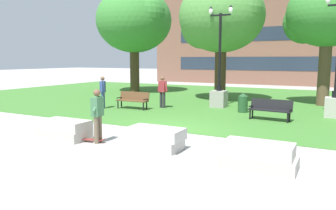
{
  "coord_description": "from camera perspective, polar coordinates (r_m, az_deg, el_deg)",
  "views": [
    {
      "loc": [
        5.68,
        -10.45,
        2.63
      ],
      "look_at": [
        0.9,
        -1.4,
        1.2
      ],
      "focal_mm": 35.0,
      "sensor_mm": 36.0,
      "label": 1
    }
  ],
  "objects": [
    {
      "name": "ground_plane",
      "position": [
        12.18,
        -0.67,
        -4.51
      ],
      "size": [
        140.0,
        140.0,
        0.0
      ],
      "primitive_type": "plane",
      "color": "#A3A09B"
    },
    {
      "name": "grass_lawn",
      "position": [
        21.39,
        12.23,
        0.74
      ],
      "size": [
        40.0,
        20.0,
        0.02
      ],
      "primitive_type": "cube",
      "color": "#3D752D",
      "rests_on": "ground"
    },
    {
      "name": "concrete_block_center",
      "position": [
        11.45,
        -17.61,
        -4.13
      ],
      "size": [
        1.83,
        0.9,
        0.64
      ],
      "color": "#B2ADA3",
      "rests_on": "ground"
    },
    {
      "name": "concrete_block_left",
      "position": [
        9.74,
        -2.56,
        -5.85
      ],
      "size": [
        1.88,
        0.9,
        0.64
      ],
      "color": "#BCB7B2",
      "rests_on": "ground"
    },
    {
      "name": "concrete_block_right",
      "position": [
        8.33,
        15.41,
        -8.55
      ],
      "size": [
        1.8,
        0.9,
        0.64
      ],
      "color": "#B2ADA3",
      "rests_on": "ground"
    },
    {
      "name": "person_skateboarder",
      "position": [
        10.52,
        -12.18,
        -1.31
      ],
      "size": [
        0.3,
        0.6,
        1.71
      ],
      "color": "brown",
      "rests_on": "ground"
    },
    {
      "name": "skateboard",
      "position": [
        10.83,
        -13.45,
        -5.86
      ],
      "size": [
        1.04,
        0.41,
        0.14
      ],
      "color": "maroon",
      "rests_on": "ground"
    },
    {
      "name": "park_bench_near_left",
      "position": [
        17.47,
        -6.1,
        1.03
      ],
      "size": [
        1.8,
        0.55,
        0.9
      ],
      "color": "brown",
      "rests_on": "grass_lawn"
    },
    {
      "name": "park_bench_near_right",
      "position": [
        14.78,
        17.4,
        -0.55
      ],
      "size": [
        1.84,
        0.7,
        0.9
      ],
      "color": "black",
      "rests_on": "grass_lawn"
    },
    {
      "name": "lamp_post_left",
      "position": [
        16.56,
        27.12,
        1.83
      ],
      "size": [
        1.32,
        0.8,
        5.47
      ],
      "color": "#ADA89E",
      "rests_on": "grass_lawn"
    },
    {
      "name": "lamp_post_right",
      "position": [
        18.18,
        8.88,
        3.07
      ],
      "size": [
        1.32,
        0.8,
        5.44
      ],
      "color": "gray",
      "rests_on": "grass_lawn"
    },
    {
      "name": "tree_far_right",
      "position": [
        21.18,
        9.14,
        14.82
      ],
      "size": [
        5.52,
        5.26,
        7.5
      ],
      "color": "#42301E",
      "rests_on": "grass_lawn"
    },
    {
      "name": "tree_far_left",
      "position": [
        20.65,
        25.94,
        14.03
      ],
      "size": [
        4.64,
        4.42,
        7.05
      ],
      "color": "brown",
      "rests_on": "grass_lawn"
    },
    {
      "name": "tree_near_right",
      "position": [
        26.61,
        -6.05,
        14.25
      ],
      "size": [
        6.18,
        5.89,
        8.14
      ],
      "color": "#42301E",
      "rests_on": "grass_lawn"
    },
    {
      "name": "trash_bin",
      "position": [
        16.62,
        12.91,
        0.4
      ],
      "size": [
        0.49,
        0.49,
        0.96
      ],
      "color": "#234C28",
      "rests_on": "grass_lawn"
    },
    {
      "name": "person_bystander_near_lawn",
      "position": [
        17.67,
        -0.96,
        2.61
      ],
      "size": [
        0.72,
        0.29,
        1.71
      ],
      "color": "#28282D",
      "rests_on": "grass_lawn"
    },
    {
      "name": "person_bystander_far_lawn",
      "position": [
        17.82,
        -11.28,
        2.5
      ],
      "size": [
        0.39,
        0.59,
        1.71
      ],
      "color": "#384C7A",
      "rests_on": "grass_lawn"
    },
    {
      "name": "building_facade_distant",
      "position": [
        35.75,
        16.86,
        12.04
      ],
      "size": [
        25.4,
        1.03,
        10.79
      ],
      "color": "brown",
      "rests_on": "ground"
    }
  ]
}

